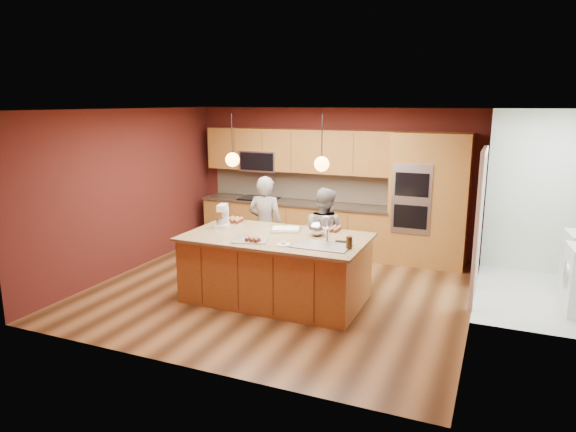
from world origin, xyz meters
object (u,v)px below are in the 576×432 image
at_px(island, 277,267).
at_px(mixing_bowl, 317,229).
at_px(person_left, 266,226).
at_px(person_right, 324,235).
at_px(stand_mixer, 223,218).

distance_m(island, mixing_bowl, 0.80).
distance_m(person_left, person_right, 1.01).
xyz_separation_m(person_left, mixing_bowl, (1.15, -0.74, 0.23)).
height_order(person_right, mixing_bowl, person_right).
relative_size(person_left, person_right, 1.08).
height_order(person_right, stand_mixer, person_right).
xyz_separation_m(person_right, stand_mixer, (-1.33, -0.83, 0.34)).
height_order(island, person_right, person_right).
bearing_deg(stand_mixer, mixing_bowl, -11.55).
height_order(island, mixing_bowl, island).
distance_m(person_right, stand_mixer, 1.61).
bearing_deg(island, person_left, 123.14).
bearing_deg(person_right, stand_mixer, 44.91).
bearing_deg(person_right, person_left, 12.87).
relative_size(island, person_left, 1.57).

